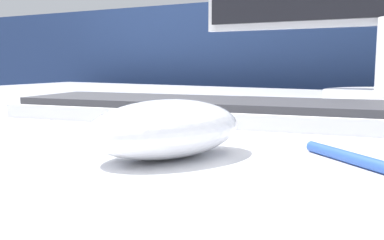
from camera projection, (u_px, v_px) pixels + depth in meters
partition_panel at (359, 189)px, 1.18m from camera, size 5.00×0.03×1.01m
computer_mouse_near at (167, 129)px, 0.31m from camera, size 0.11×0.14×0.04m
keyboard at (203, 110)px, 0.52m from camera, size 0.47×0.20×0.02m
pen at (382, 167)px, 0.27m from camera, size 0.12×0.10×0.01m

